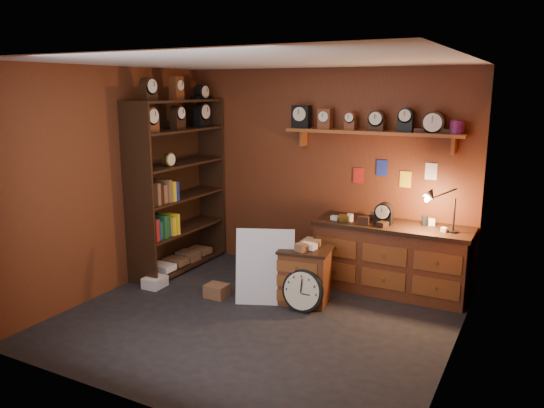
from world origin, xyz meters
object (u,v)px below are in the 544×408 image
(low_cabinet, at_px, (305,272))
(shelving_unit, at_px, (176,178))
(workbench, at_px, (391,254))
(big_round_clock, at_px, (303,291))

(low_cabinet, bearing_deg, shelving_unit, 161.99)
(workbench, distance_m, low_cabinet, 1.13)
(workbench, relative_size, big_round_clock, 3.86)
(shelving_unit, bearing_deg, big_round_clock, -14.35)
(workbench, height_order, big_round_clock, workbench)
(big_round_clock, bearing_deg, workbench, 55.98)
(shelving_unit, height_order, low_cabinet, shelving_unit)
(workbench, distance_m, big_round_clock, 1.28)
(workbench, bearing_deg, big_round_clock, -124.02)
(shelving_unit, height_order, workbench, shelving_unit)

